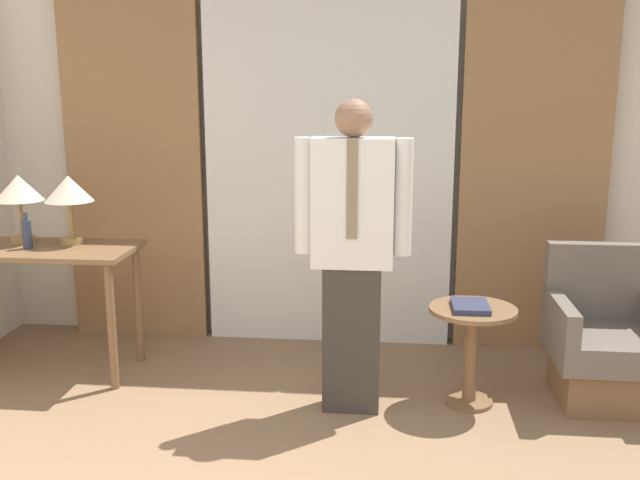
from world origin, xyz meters
TOP-DOWN VIEW (x-y plane):
  - wall_back at (0.00, 3.22)m, footprint 10.00×0.06m
  - curtain_sheer_center at (0.00, 3.09)m, footprint 1.67×0.06m
  - curtain_drape_left at (-1.35, 3.09)m, footprint 0.96×0.06m
  - curtain_drape_right at (1.35, 3.09)m, footprint 0.96×0.06m
  - desk at (-1.70, 2.35)m, footprint 1.16×0.57m
  - table_lamp_left at (-1.86, 2.47)m, footprint 0.30×0.30m
  - table_lamp_right at (-1.54, 2.47)m, footprint 0.30×0.30m
  - bottle_by_lamp at (-1.75, 2.31)m, footprint 0.06×0.06m
  - person at (0.23, 2.01)m, footprint 0.62×0.21m
  - armchair at (1.65, 2.28)m, footprint 0.60×0.62m
  - side_table at (0.89, 2.13)m, footprint 0.48×0.48m
  - book at (0.87, 2.11)m, footprint 0.20×0.26m

SIDE VIEW (x-z plane):
  - armchair at x=1.65m, z-range -0.11..0.75m
  - side_table at x=0.89m, z-range 0.10..0.67m
  - book at x=0.87m, z-range 0.57..0.60m
  - desk at x=-1.70m, z-range 0.27..1.07m
  - bottle_by_lamp at x=-1.75m, z-range 0.78..1.00m
  - person at x=0.23m, z-range 0.08..1.77m
  - table_lamp_left at x=-1.86m, z-range 0.91..1.34m
  - table_lamp_right at x=-1.54m, z-range 0.91..1.34m
  - curtain_sheer_center at x=0.00m, z-range 0.00..2.58m
  - curtain_drape_left at x=-1.35m, z-range 0.00..2.58m
  - curtain_drape_right at x=1.35m, z-range 0.00..2.58m
  - wall_back at x=0.00m, z-range 0.00..2.70m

